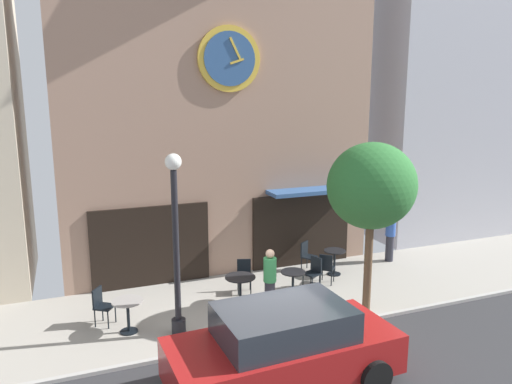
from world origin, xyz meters
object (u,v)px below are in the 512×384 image
Objects in this scene: cafe_chair_by_entrance at (326,266)px; pedestrian_green at (270,281)px; street_lamp at (176,246)px; cafe_table_center_right at (293,279)px; parked_car_red at (283,347)px; cafe_chair_facing_wall at (244,273)px; street_tree at (372,187)px; cafe_chair_facing_street at (101,303)px; pedestrian_blue at (390,235)px; cafe_table_rightmost at (128,310)px; cafe_table_leftmost at (335,258)px; cafe_table_center_left at (240,283)px; cafe_chair_outer at (314,270)px; cafe_chair_mid_row at (307,254)px.

cafe_chair_by_entrance is 0.54× the size of pedestrian_green.
street_lamp reaches higher than cafe_table_center_right.
parked_car_red is at bearing -118.23° from cafe_table_center_right.
cafe_chair_facing_wall is 0.54× the size of pedestrian_green.
cafe_chair_facing_street is (-6.29, 1.59, -2.65)m from street_tree.
pedestrian_blue is at bearing 19.17° from cafe_table_center_right.
cafe_table_rightmost is 0.86× the size of cafe_chair_by_entrance.
pedestrian_green is at bearing -5.10° from cafe_table_rightmost.
cafe_chair_facing_wall is (-2.98, -0.21, 0.01)m from cafe_table_leftmost.
cafe_chair_facing_street is 0.21× the size of parked_car_red.
cafe_table_rightmost is at bearing -166.93° from cafe_table_leftmost.
cafe_table_leftmost is at bearing 50.47° from parked_car_red.
cafe_table_center_left is (2.91, 0.54, 0.00)m from cafe_table_rightmost.
street_lamp is 4.85m from street_tree.
cafe_chair_by_entrance is (0.49, 0.15, 0.00)m from cafe_chair_outer.
cafe_table_center_right is 4.06m from parked_car_red.
cafe_chair_outer is 4.75m from parked_car_red.
pedestrian_green is (0.11, -1.54, 0.33)m from cafe_chair_facing_wall.
cafe_chair_by_entrance is at bearing -161.22° from pedestrian_blue.
cafe_chair_outer is 0.52m from cafe_chair_by_entrance.
cafe_chair_mid_row is (0.48, 1.35, 0.00)m from cafe_chair_outer.
cafe_chair_facing_street is at bearing 178.69° from cafe_table_center_left.
pedestrian_green is (-2.27, -1.19, 0.33)m from cafe_chair_by_entrance.
cafe_chair_facing_wall is (3.27, 1.24, -0.02)m from cafe_table_rightmost.
cafe_table_center_right is at bearing -37.10° from cafe_chair_facing_wall.
street_lamp is at bearing -141.74° from cafe_chair_facing_wall.
parked_car_red reaches higher than cafe_table_center_right.
parked_car_red is (2.98, -3.78, 0.23)m from cafe_chair_facing_street.
street_tree reaches higher than pedestrian_green.
cafe_table_center_left is at bearing -172.83° from cafe_chair_by_entrance.
cafe_table_leftmost is 3.38m from pedestrian_green.
cafe_table_rightmost is at bearing 127.76° from parked_car_red.
street_tree is at bearing -5.60° from street_lamp.
cafe_chair_facing_wall is at bearing -173.18° from pedestrian_blue.
cafe_chair_facing_wall is at bearing 164.85° from cafe_chair_outer.
cafe_table_leftmost is 2.99m from cafe_chair_facing_wall.
cafe_chair_facing_street reaches higher than cafe_table_center_left.
street_lamp reaches higher than cafe_table_leftmost.
cafe_chair_by_entrance reaches higher than cafe_table_center_right.
pedestrian_green reaches higher than cafe_chair_by_entrance.
cafe_table_leftmost is (5.20, 1.96, -1.59)m from street_lamp.
cafe_chair_outer reaches higher than cafe_table_rightmost.
cafe_table_center_left is at bearing -164.73° from cafe_table_leftmost.
cafe_chair_by_entrance is 0.21× the size of parked_car_red.
cafe_table_leftmost is 0.85× the size of cafe_chair_facing_street.
pedestrian_green reaches higher than parked_car_red.
pedestrian_green reaches higher than cafe_table_center_right.
street_lamp is 0.95× the size of parked_car_red.
cafe_table_rightmost is 5.72m from cafe_chair_by_entrance.
cafe_table_rightmost is 0.97× the size of cafe_table_center_left.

